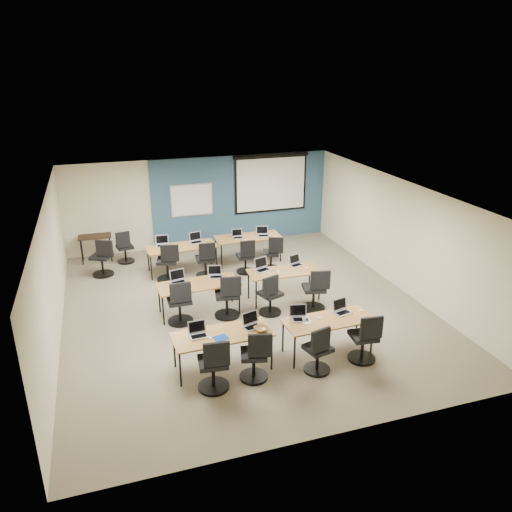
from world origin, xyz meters
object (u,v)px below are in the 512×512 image
object	(u,v)px
laptop_9	(196,240)
laptop_10	(238,236)
task_chair_11	(272,256)
laptop_2	(300,316)
spare_chair_b	(103,260)
laptop_4	(178,279)
task_chair_5	(228,300)
task_chair_1	(255,360)
training_table_back_right	(248,238)
task_chair_9	(206,262)
task_chair_4	(180,305)
task_chair_2	(318,353)
whiteboard	(192,200)
training_table_front_right	(328,322)
laptop_1	(252,323)
task_chair_6	(270,298)
laptop_11	(263,233)
laptop_8	(163,243)
utility_table	(95,239)
laptop_7	(296,263)
spare_chair_a	(125,250)
projector_screen	(271,180)
laptop_0	(198,332)
laptop_6	(262,267)
task_chair_8	(168,265)
laptop_3	(342,309)
training_table_mid_left	(199,285)
training_table_back_left	(182,248)
training_table_mid_right	(284,273)
laptop_5	(216,274)
task_chair_0	(214,369)
training_table_front_left	(222,336)
task_chair_7	(315,293)
task_chair_3	(365,342)

from	to	relation	value
laptop_9	laptop_10	size ratio (longest dim) A/B	1.15
task_chair_11	laptop_2	bearing A→B (deg)	-80.64
laptop_10	spare_chair_b	xyz separation A→B (m)	(-3.65, 0.16, -0.36)
laptop_4	task_chair_5	size ratio (longest dim) A/B	0.34
task_chair_1	laptop_4	size ratio (longest dim) A/B	2.87
training_table_back_right	task_chair_9	world-z (taller)	task_chair_9
task_chair_4	task_chair_9	world-z (taller)	task_chair_4
task_chair_2	task_chair_9	size ratio (longest dim) A/B	0.97
task_chair_5	task_chair_9	xyz separation A→B (m)	(0.02, 2.32, -0.02)
task_chair_2	task_chair_5	world-z (taller)	task_chair_5
whiteboard	laptop_4	distance (m)	4.38
laptop_10	task_chair_11	distance (m)	1.18
training_table_front_right	task_chair_2	world-z (taller)	task_chair_2
laptop_1	task_chair_6	distance (m)	1.93
task_chair_5	laptop_11	world-z (taller)	task_chair_5
laptop_8	utility_table	distance (m)	2.17
laptop_7	spare_chair_a	distance (m)	5.05
projector_screen	laptop_0	bearing A→B (deg)	-119.38
projector_screen	laptop_6	xyz separation A→B (m)	(-1.65, -4.06, -1.09)
training_table_front_right	whiteboard	bearing A→B (deg)	98.73
task_chair_4	laptop_6	bearing A→B (deg)	18.63
whiteboard	task_chair_8	size ratio (longest dim) A/B	1.23
task_chair_1	task_chair_6	bearing A→B (deg)	78.65
laptop_3	training_table_front_right	bearing A→B (deg)	-165.72
laptop_4	task_chair_6	distance (m)	2.10
training_table_back_right	spare_chair_a	world-z (taller)	spare_chair_a
training_table_mid_left	task_chair_5	distance (m)	0.73
training_table_back_left	spare_chair_a	distance (m)	1.84
training_table_front_right	task_chair_2	bearing A→B (deg)	-130.87
training_table_mid_right	laptop_5	distance (m)	1.62
training_table_mid_left	laptop_0	bearing A→B (deg)	-104.85
task_chair_0	laptop_8	xyz separation A→B (m)	(-0.07, 5.58, 0.37)
training_table_front_left	laptop_0	size ratio (longest dim) A/B	5.57
task_chair_5	task_chair_8	bearing A→B (deg)	121.60
training_table_mid_left	utility_table	world-z (taller)	utility_table
training_table_front_right	task_chair_0	distance (m)	2.42
task_chair_4	task_chair_7	size ratio (longest dim) A/B	1.01
task_chair_0	spare_chair_a	distance (m)	6.57
task_chair_4	laptop_6	size ratio (longest dim) A/B	2.86
task_chair_3	spare_chair_a	world-z (taller)	task_chair_3
laptop_6	task_chair_9	bearing A→B (deg)	103.24
training_table_back_left	laptop_9	size ratio (longest dim) A/B	5.39
task_chair_0	spare_chair_b	size ratio (longest dim) A/B	0.99
training_table_mid_left	laptop_6	world-z (taller)	laptop_6
task_chair_0	laptop_5	bearing A→B (deg)	81.34
training_table_front_left	task_chair_7	size ratio (longest dim) A/B	1.76
training_table_mid_left	task_chair_3	bearing A→B (deg)	-51.23
utility_table	spare_chair_a	world-z (taller)	spare_chair_a
laptop_2	task_chair_6	size ratio (longest dim) A/B	0.34
task_chair_3	spare_chair_b	size ratio (longest dim) A/B	0.98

